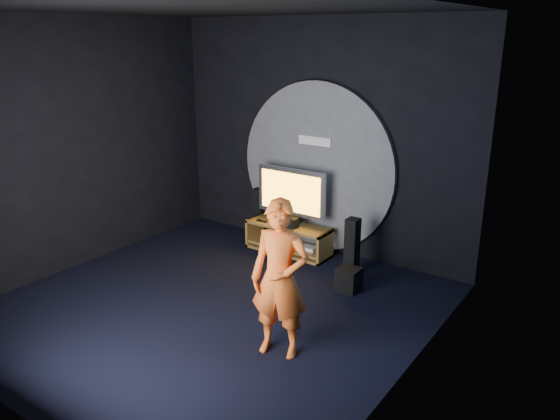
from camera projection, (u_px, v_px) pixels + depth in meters
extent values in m
plane|color=black|center=(212.00, 307.00, 6.78)|extent=(5.00, 5.00, 0.00)
cube|color=black|center=(319.00, 138.00, 8.20)|extent=(5.00, 0.04, 3.50)
cube|color=black|center=(72.00, 146.00, 7.60)|extent=(0.04, 5.00, 3.50)
cube|color=black|center=(415.00, 209.00, 4.89)|extent=(0.04, 5.00, 3.50)
cube|color=black|center=(199.00, 7.00, 5.70)|extent=(5.00, 5.00, 0.01)
cylinder|color=#515156|center=(316.00, 168.00, 8.29)|extent=(2.60, 0.08, 2.60)
cube|color=white|center=(315.00, 141.00, 8.12)|extent=(0.55, 0.03, 0.13)
cube|color=olive|center=(289.00, 226.00, 8.38)|extent=(1.35, 0.45, 0.04)
cube|color=olive|center=(289.00, 246.00, 8.48)|extent=(1.31, 0.42, 0.04)
cube|color=olive|center=(255.00, 230.00, 8.80)|extent=(0.04, 0.45, 0.45)
cube|color=olive|center=(325.00, 247.00, 8.09)|extent=(0.04, 0.45, 0.45)
cube|color=olive|center=(289.00, 236.00, 8.43)|extent=(0.03, 0.40, 0.29)
cube|color=olive|center=(288.00, 250.00, 8.51)|extent=(1.35, 0.45, 0.04)
cube|color=white|center=(309.00, 248.00, 8.26)|extent=(0.22, 0.16, 0.05)
cube|color=#ABAAB2|center=(291.00, 222.00, 8.42)|extent=(0.36, 0.22, 0.04)
cylinder|color=#ABAAB2|center=(291.00, 218.00, 8.40)|extent=(0.07, 0.07, 0.10)
cube|color=#ABAAB2|center=(291.00, 192.00, 8.27)|extent=(1.18, 0.06, 0.73)
cube|color=#FFA923|center=(290.00, 192.00, 8.24)|extent=(1.05, 0.01, 0.60)
cube|color=black|center=(286.00, 221.00, 8.28)|extent=(0.40, 0.15, 0.15)
cube|color=black|center=(262.00, 221.00, 8.51)|extent=(0.18, 0.05, 0.02)
cube|color=black|center=(260.00, 213.00, 9.04)|extent=(0.17, 0.18, 0.83)
cube|color=black|center=(352.00, 247.00, 7.59)|extent=(0.17, 0.18, 0.83)
cube|color=black|center=(349.00, 279.00, 7.19)|extent=(0.28, 0.28, 0.31)
imported|color=orange|center=(280.00, 279.00, 5.58)|extent=(0.70, 0.56, 1.70)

